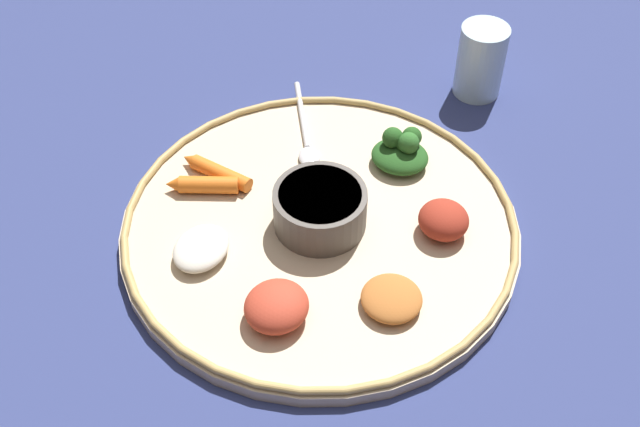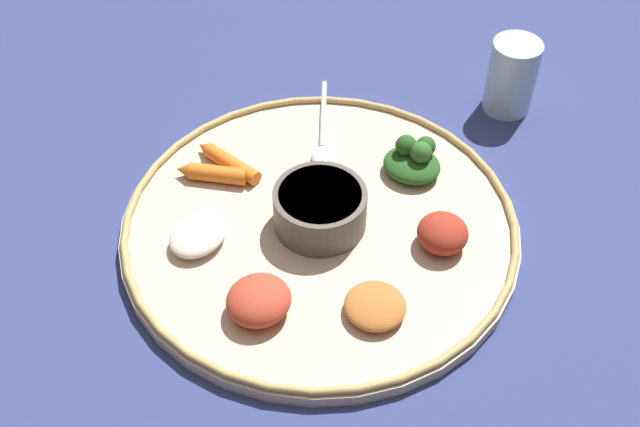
% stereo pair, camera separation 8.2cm
% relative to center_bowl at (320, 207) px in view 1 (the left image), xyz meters
% --- Properties ---
extents(ground_plane, '(2.40, 2.40, 0.00)m').
position_rel_center_bowl_xyz_m(ground_plane, '(0.00, 0.00, -0.04)').
color(ground_plane, navy).
extents(platter, '(0.42, 0.42, 0.01)m').
position_rel_center_bowl_xyz_m(platter, '(0.00, 0.00, -0.03)').
color(platter, '#C6B293').
rests_on(platter, ground_plane).
extents(platter_rim, '(0.41, 0.41, 0.01)m').
position_rel_center_bowl_xyz_m(platter_rim, '(0.00, 0.00, -0.02)').
color(platter_rim, tan).
rests_on(platter_rim, platter).
extents(center_bowl, '(0.10, 0.10, 0.04)m').
position_rel_center_bowl_xyz_m(center_bowl, '(0.00, 0.00, 0.00)').
color(center_bowl, '#4C4742').
rests_on(center_bowl, platter).
extents(spoon, '(0.05, 0.15, 0.01)m').
position_rel_center_bowl_xyz_m(spoon, '(-0.03, 0.13, -0.02)').
color(spoon, silver).
rests_on(spoon, platter).
extents(greens_pile, '(0.08, 0.07, 0.04)m').
position_rel_center_bowl_xyz_m(greens_pile, '(0.08, 0.10, -0.01)').
color(greens_pile, '#23511E').
rests_on(greens_pile, platter).
extents(carrot_near_spoon, '(0.09, 0.05, 0.02)m').
position_rel_center_bowl_xyz_m(carrot_near_spoon, '(-0.12, 0.06, -0.02)').
color(carrot_near_spoon, orange).
rests_on(carrot_near_spoon, platter).
extents(carrot_outer, '(0.08, 0.02, 0.02)m').
position_rel_center_bowl_xyz_m(carrot_outer, '(-0.13, 0.04, -0.01)').
color(carrot_outer, orange).
rests_on(carrot_outer, platter).
extents(mound_beet, '(0.07, 0.07, 0.03)m').
position_rel_center_bowl_xyz_m(mound_beet, '(0.13, -0.00, -0.01)').
color(mound_beet, maroon).
rests_on(mound_beet, platter).
extents(mound_rice_white, '(0.07, 0.08, 0.02)m').
position_rel_center_bowl_xyz_m(mound_rice_white, '(-0.12, -0.05, -0.01)').
color(mound_rice_white, silver).
rests_on(mound_rice_white, platter).
extents(mound_chickpea, '(0.08, 0.08, 0.02)m').
position_rel_center_bowl_xyz_m(mound_chickpea, '(0.08, -0.10, -0.01)').
color(mound_chickpea, '#B2662D').
rests_on(mound_chickpea, platter).
extents(mound_berbere_red, '(0.08, 0.09, 0.03)m').
position_rel_center_bowl_xyz_m(mound_berbere_red, '(-0.03, -0.12, -0.01)').
color(mound_berbere_red, '#B73D28').
rests_on(mound_berbere_red, platter).
extents(drinking_glass, '(0.06, 0.06, 0.09)m').
position_rel_center_bowl_xyz_m(drinking_glass, '(0.18, 0.26, 0.00)').
color(drinking_glass, silver).
rests_on(drinking_glass, ground_plane).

